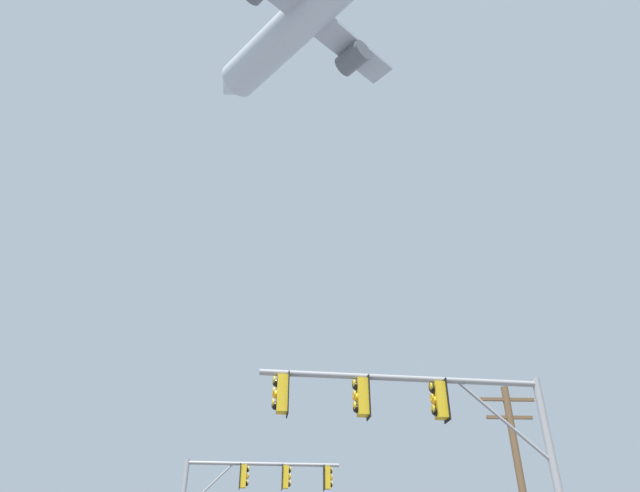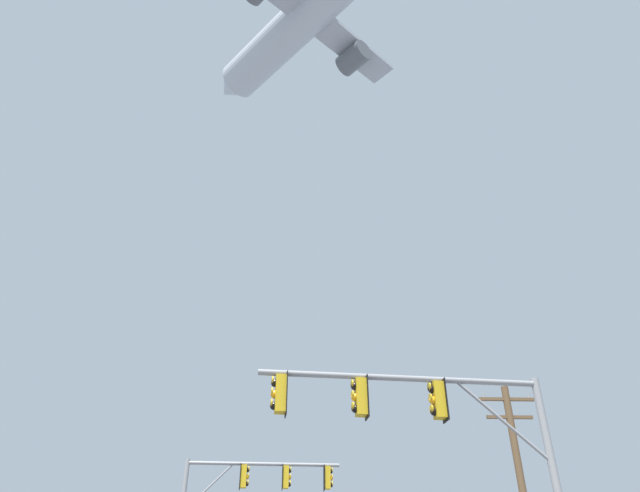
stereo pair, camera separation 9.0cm
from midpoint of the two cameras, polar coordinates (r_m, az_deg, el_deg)
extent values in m
cylinder|color=gray|center=(14.68, 8.17, -13.20)|extent=(7.18, 0.83, 0.15)
cylinder|color=gray|center=(15.28, 18.00, -16.53)|extent=(2.21, 0.29, 1.98)
cube|color=gold|center=(14.03, -4.07, -14.81)|extent=(0.29, 0.34, 0.90)
cylinder|color=gold|center=(14.19, -3.99, -12.84)|extent=(0.05, 0.05, 0.12)
cube|color=black|center=(14.04, -3.48, -14.84)|extent=(0.07, 0.46, 1.04)
sphere|color=black|center=(14.10, -4.63, -13.72)|extent=(0.20, 0.20, 0.20)
cylinder|color=gold|center=(14.12, -4.89, -13.48)|extent=(0.06, 0.21, 0.21)
sphere|color=orange|center=(14.02, -4.68, -14.81)|extent=(0.20, 0.20, 0.20)
cylinder|color=gold|center=(14.04, -4.95, -14.56)|extent=(0.06, 0.21, 0.21)
sphere|color=black|center=(13.94, -4.73, -15.91)|extent=(0.20, 0.20, 0.20)
cylinder|color=gold|center=(13.96, -5.00, -15.66)|extent=(0.06, 0.21, 0.21)
cube|color=gold|center=(14.29, 4.15, -15.11)|extent=(0.29, 0.34, 0.90)
cylinder|color=gold|center=(14.44, 4.07, -13.18)|extent=(0.05, 0.05, 0.12)
cube|color=black|center=(14.32, 4.72, -15.13)|extent=(0.07, 0.46, 1.04)
sphere|color=black|center=(14.34, 3.52, -14.07)|extent=(0.20, 0.20, 0.20)
cylinder|color=gold|center=(14.34, 3.25, -13.83)|extent=(0.06, 0.21, 0.21)
sphere|color=orange|center=(14.26, 3.56, -15.14)|extent=(0.20, 0.20, 0.20)
cylinder|color=gold|center=(14.26, 3.28, -14.90)|extent=(0.06, 0.21, 0.21)
sphere|color=black|center=(14.18, 3.60, -16.22)|extent=(0.20, 0.20, 0.20)
cylinder|color=gold|center=(14.18, 3.32, -15.99)|extent=(0.06, 0.21, 0.21)
cube|color=gold|center=(14.80, 11.95, -15.13)|extent=(0.29, 0.34, 0.90)
cylinder|color=gold|center=(14.95, 11.73, -13.27)|extent=(0.05, 0.05, 0.12)
cube|color=black|center=(14.85, 12.48, -15.12)|extent=(0.07, 0.46, 1.04)
sphere|color=black|center=(14.84, 11.28, -14.14)|extent=(0.20, 0.20, 0.20)
cylinder|color=gold|center=(14.83, 11.01, -13.93)|extent=(0.06, 0.21, 0.21)
sphere|color=orange|center=(14.76, 11.40, -15.18)|extent=(0.20, 0.20, 0.20)
cylinder|color=gold|center=(14.75, 11.13, -14.96)|extent=(0.06, 0.21, 0.21)
sphere|color=black|center=(14.68, 11.52, -16.22)|extent=(0.20, 0.20, 0.20)
cylinder|color=gold|center=(14.68, 11.24, -16.00)|extent=(0.06, 0.21, 0.21)
cylinder|color=gray|center=(26.25, -5.84, -21.22)|extent=(6.58, 0.51, 0.15)
cylinder|color=gray|center=(26.20, -11.44, -22.97)|extent=(2.03, 0.19, 2.03)
cube|color=gold|center=(26.30, 0.62, -22.54)|extent=(0.28, 0.33, 0.90)
cylinder|color=gold|center=(26.39, 0.61, -21.45)|extent=(0.05, 0.05, 0.12)
cube|color=black|center=(26.29, 0.29, -22.54)|extent=(0.05, 0.46, 1.04)
sphere|color=black|center=(26.36, 0.95, -21.97)|extent=(0.20, 0.20, 0.20)
cylinder|color=gold|center=(26.38, 1.10, -21.84)|extent=(0.05, 0.21, 0.21)
sphere|color=orange|center=(26.32, 0.96, -22.57)|extent=(0.20, 0.20, 0.20)
cylinder|color=gold|center=(26.33, 1.11, -22.44)|extent=(0.05, 0.21, 0.21)
sphere|color=black|center=(26.27, 0.96, -23.17)|extent=(0.20, 0.20, 0.20)
cylinder|color=gold|center=(26.29, 1.11, -23.04)|extent=(0.05, 0.21, 0.21)
cube|color=gold|center=(26.18, -3.65, -22.44)|extent=(0.28, 0.33, 0.90)
cylinder|color=gold|center=(26.27, -3.61, -21.35)|extent=(0.05, 0.05, 0.12)
cube|color=black|center=(26.18, -3.98, -22.43)|extent=(0.05, 0.46, 1.04)
sphere|color=black|center=(26.23, -3.29, -21.88)|extent=(0.20, 0.20, 0.20)
cylinder|color=gold|center=(26.24, -3.13, -21.75)|extent=(0.05, 0.21, 0.21)
sphere|color=orange|center=(26.18, -3.31, -22.48)|extent=(0.20, 0.20, 0.20)
cylinder|color=gold|center=(26.20, -3.15, -22.35)|extent=(0.05, 0.21, 0.21)
sphere|color=black|center=(26.14, -3.33, -23.08)|extent=(0.20, 0.20, 0.20)
cylinder|color=gold|center=(26.15, -3.17, -22.96)|extent=(0.05, 0.21, 0.21)
cube|color=gold|center=(26.18, -7.93, -22.23)|extent=(0.28, 0.33, 0.90)
cylinder|color=gold|center=(26.27, -7.84, -21.14)|extent=(0.05, 0.05, 0.12)
cube|color=black|center=(26.19, -8.26, -22.21)|extent=(0.05, 0.46, 1.04)
sphere|color=black|center=(26.22, -7.54, -21.67)|extent=(0.20, 0.20, 0.20)
cylinder|color=gold|center=(26.23, -7.38, -21.55)|extent=(0.05, 0.21, 0.21)
sphere|color=orange|center=(26.17, -7.59, -22.27)|extent=(0.20, 0.20, 0.20)
cylinder|color=gold|center=(26.18, -7.43, -22.15)|extent=(0.05, 0.21, 0.21)
sphere|color=black|center=(26.13, -7.64, -22.88)|extent=(0.20, 0.20, 0.20)
cylinder|color=gold|center=(26.14, -7.47, -22.76)|extent=(0.05, 0.21, 0.21)
cube|color=brown|center=(24.08, 18.35, -14.62)|extent=(2.20, 0.12, 0.12)
cube|color=brown|center=(23.90, 18.64, -16.21)|extent=(1.80, 0.12, 0.12)
cylinder|color=gray|center=(23.82, 16.21, -14.48)|extent=(0.10, 0.10, 0.18)
cylinder|color=gray|center=(24.44, 20.35, -14.20)|extent=(0.10, 0.10, 0.18)
cylinder|color=#B7BCC6|center=(63.26, -1.54, 22.39)|extent=(19.07, 21.06, 4.29)
cone|color=#B7BCC6|center=(70.24, -9.16, 15.65)|extent=(5.02, 4.90, 4.08)
cube|color=#A8ADB7|center=(62.44, -1.10, 22.41)|extent=(19.16, 17.18, 0.48)
cylinder|color=#595B60|center=(64.19, 3.33, 18.53)|extent=(3.93, 4.02, 2.42)
camera|label=1|loc=(0.04, -90.09, 0.06)|focal=31.42mm
camera|label=2|loc=(0.04, 89.91, -0.06)|focal=31.42mm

